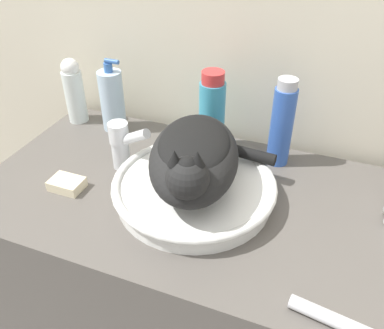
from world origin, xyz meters
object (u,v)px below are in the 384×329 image
at_px(soap_pump_bottle, 112,100).
at_px(shampoo_bottle_tall, 282,124).
at_px(mouthwash_bottle, 212,113).
at_px(lotion_bottle_white, 74,91).
at_px(cream_tube, 343,324).
at_px(faucet, 122,143).
at_px(soap_bar, 67,184).
at_px(cat, 195,156).

bearing_deg(soap_pump_bottle, shampoo_bottle_tall, 0.00).
bearing_deg(shampoo_bottle_tall, mouthwash_bottle, 180.00).
height_order(soap_pump_bottle, lotion_bottle_white, soap_pump_bottle).
relative_size(soap_pump_bottle, cream_tube, 1.20).
bearing_deg(mouthwash_bottle, lotion_bottle_white, 180.00).
xyz_separation_m(faucet, soap_bar, (-0.08, -0.12, -0.06)).
bearing_deg(cat, lotion_bottle_white, -131.11).
bearing_deg(cat, mouthwash_bottle, 174.31).
height_order(shampoo_bottle_tall, soap_bar, shampoo_bottle_tall).
relative_size(soap_pump_bottle, soap_bar, 2.72).
distance_m(mouthwash_bottle, cream_tube, 0.58).
relative_size(cream_tube, soap_bar, 2.27).
bearing_deg(cat, faucet, -119.95).
relative_size(shampoo_bottle_tall, cream_tube, 1.30).
relative_size(shampoo_bottle_tall, soap_pump_bottle, 1.08).
xyz_separation_m(lotion_bottle_white, soap_bar, (0.16, -0.29, -0.08)).
xyz_separation_m(cat, lotion_bottle_white, (-0.46, 0.22, -0.03)).
relative_size(lotion_bottle_white, cream_tube, 1.10).
height_order(shampoo_bottle_tall, soap_pump_bottle, shampoo_bottle_tall).
distance_m(cat, mouthwash_bottle, 0.22).
bearing_deg(soap_pump_bottle, lotion_bottle_white, 180.00).
relative_size(faucet, cream_tube, 0.79).
bearing_deg(cream_tube, lotion_bottle_white, 151.37).
distance_m(cat, soap_bar, 0.32).
height_order(soap_pump_bottle, cream_tube, soap_pump_bottle).
bearing_deg(cat, cream_tube, 42.47).
distance_m(faucet, cream_tube, 0.61).
xyz_separation_m(cat, faucet, (-0.21, 0.05, -0.05)).
distance_m(faucet, mouthwash_bottle, 0.24).
bearing_deg(soap_bar, faucet, 55.59).
xyz_separation_m(cat, mouthwash_bottle, (-0.04, 0.22, -0.02)).
bearing_deg(lotion_bottle_white, cat, -25.81).
bearing_deg(soap_bar, cat, 13.16).
bearing_deg(faucet, lotion_bottle_white, 159.34).
height_order(shampoo_bottle_tall, mouthwash_bottle, shampoo_bottle_tall).
bearing_deg(shampoo_bottle_tall, cream_tube, -65.68).
relative_size(faucet, soap_pump_bottle, 0.66).
height_order(faucet, cream_tube, faucet).
bearing_deg(cat, shampoo_bottle_tall, 132.06).
xyz_separation_m(faucet, lotion_bottle_white, (-0.25, 0.17, 0.02)).
bearing_deg(soap_pump_bottle, faucet, -53.44).
bearing_deg(cat, soap_pump_bottle, -138.95).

